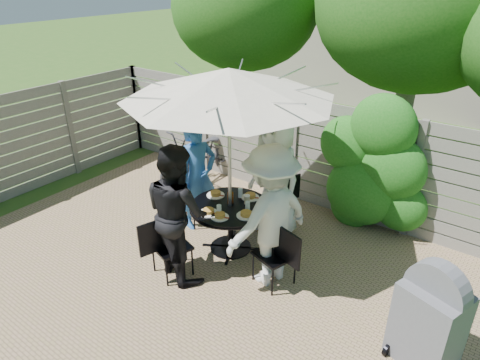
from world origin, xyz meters
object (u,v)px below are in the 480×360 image
Objects in this scene: chair_right at (275,266)px; bicycle at (203,154)px; person_left at (198,176)px; patio_table at (230,219)px; umbrella at (229,84)px; bbq_grill at (429,319)px; coffee_cup at (247,200)px; glass_front at (219,210)px; plate_extra at (220,216)px; glass_right at (248,206)px; chair_front at (172,258)px; syrup_jug at (230,198)px; person_front at (177,212)px; plate_right at (246,214)px; plate_back at (250,196)px; plate_left at (216,194)px; glass_back at (240,193)px; person_back at (275,175)px; person_right at (270,217)px; chair_back at (280,214)px; chair_left at (195,206)px; plate_front at (209,212)px.

chair_right is 0.45× the size of bicycle.
patio_table is at bearing -90.00° from person_left.
person_left reaches higher than bicycle.
umbrella is 2.71× the size of bbq_grill.
glass_front is at bearing -105.59° from coffee_cup.
plate_extra is 0.42m from glass_right.
chair_front is 0.84m from plate_extra.
glass_right is 0.88× the size of syrup_jug.
syrup_jug is 0.08× the size of bicycle.
person_front is 0.92m from plate_right.
chair_right reaches higher than plate_back.
plate_back and plate_left have the same top height.
person_back is at bearing 63.41° from glass_back.
plate_extra reaches higher than patio_table.
umbrella is at bearing -106.17° from plate_back.
person_right reaches higher than person_left.
umbrella is 1.67× the size of bicycle.
umbrella is 2.39m from chair_back.
glass_right is at bearing 17.10° from chair_back.
chair_left is 0.53× the size of person_left.
person_left is at bearing -171.59° from bbq_grill.
patio_table is 0.44m from plate_back.
person_right reaches higher than plate_right.
glass_right is at bearing -84.50° from person_left.
bicycle is (-0.90, 1.24, 0.26)m from chair_left.
person_back is 0.51m from plate_back.
person_front is 1.43m from chair_right.
glass_front is at bearing -70.30° from person_right.
chair_front is 6.49× the size of glass_front.
plate_back is 2.26m from bicycle.
bbq_grill reaches higher than chair_right.
chair_right is 0.89m from glass_right.
patio_table is 1.52× the size of chair_front.
bbq_grill is at bearing -83.57° from person_left.
bbq_grill is (2.84, -0.67, -0.24)m from glass_back.
plate_right is at bearing -29.97° from bicycle.
plate_back is at bearing 27.57° from glass_back.
person_front is at bearing 0.29° from chair_back.
coffee_cup is at bearing -174.01° from bbq_grill.
plate_right is at bearing -62.43° from glass_right.
glass_right is at bearing -6.56° from plate_left.
coffee_cup is 2.40m from bicycle.
patio_table is 0.44m from plate_left.
person_back is at bearing 73.83° from plate_front.
chair_right reaches higher than plate_front.
chair_left is 3.81m from bbq_grill.
patio_table is 0.99m from chair_front.
patio_table is at bearing -90.00° from person_back.
chair_right is 0.74× the size of bbq_grill.
person_right is at bearing 0.34° from chair_right.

